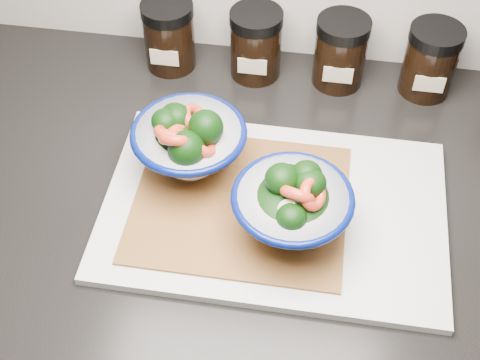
% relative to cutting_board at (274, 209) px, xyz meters
% --- Properties ---
extents(cabinet, '(3.43, 0.58, 0.86)m').
position_rel_cutting_board_xyz_m(cabinet, '(0.00, 0.04, -0.48)').
color(cabinet, black).
rests_on(cabinet, ground).
extents(countertop, '(3.50, 0.60, 0.04)m').
position_rel_cutting_board_xyz_m(countertop, '(0.00, 0.04, -0.03)').
color(countertop, black).
rests_on(countertop, cabinet).
extents(cutting_board, '(0.45, 0.30, 0.01)m').
position_rel_cutting_board_xyz_m(cutting_board, '(0.00, 0.00, 0.00)').
color(cutting_board, beige).
rests_on(cutting_board, countertop).
extents(bamboo_mat, '(0.28, 0.24, 0.00)m').
position_rel_cutting_board_xyz_m(bamboo_mat, '(-0.05, -0.00, 0.01)').
color(bamboo_mat, '#A26730').
rests_on(bamboo_mat, cutting_board).
extents(bowl_left, '(0.15, 0.15, 0.12)m').
position_rel_cutting_board_xyz_m(bowl_left, '(-0.12, 0.05, 0.06)').
color(bowl_left, white).
rests_on(bowl_left, bamboo_mat).
extents(bowl_right, '(0.15, 0.15, 0.11)m').
position_rel_cutting_board_xyz_m(bowl_right, '(0.03, -0.04, 0.06)').
color(bowl_right, white).
rests_on(bowl_right, bamboo_mat).
extents(spice_jar_a, '(0.08, 0.08, 0.11)m').
position_rel_cutting_board_xyz_m(spice_jar_a, '(-0.20, 0.28, 0.05)').
color(spice_jar_a, black).
rests_on(spice_jar_a, countertop).
extents(spice_jar_b, '(0.08, 0.08, 0.11)m').
position_rel_cutting_board_xyz_m(spice_jar_b, '(-0.06, 0.28, 0.05)').
color(spice_jar_b, black).
rests_on(spice_jar_b, countertop).
extents(spice_jar_c, '(0.08, 0.08, 0.11)m').
position_rel_cutting_board_xyz_m(spice_jar_c, '(0.07, 0.28, 0.05)').
color(spice_jar_c, black).
rests_on(spice_jar_c, countertop).
extents(spice_jar_d, '(0.08, 0.08, 0.11)m').
position_rel_cutting_board_xyz_m(spice_jar_d, '(0.20, 0.28, 0.05)').
color(spice_jar_d, black).
rests_on(spice_jar_d, countertop).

